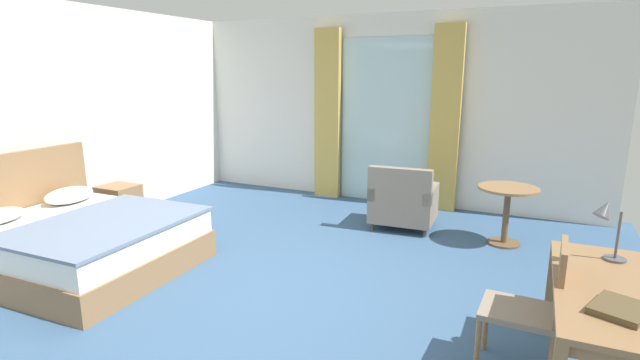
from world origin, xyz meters
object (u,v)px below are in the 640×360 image
at_px(bed, 80,241).
at_px(armchair_by_window, 403,203).
at_px(closed_book, 619,309).
at_px(writing_desk, 611,301).
at_px(round_cafe_table, 507,202).
at_px(desk_lamp, 608,220).
at_px(desk_chair, 535,304).
at_px(nightstand, 120,204).

relative_size(bed, armchair_by_window, 2.43).
xyz_separation_m(bed, closed_book, (4.62, -0.33, 0.46)).
xyz_separation_m(writing_desk, armchair_by_window, (-2.00, 2.66, -0.31)).
height_order(closed_book, armchair_by_window, armchair_by_window).
bearing_deg(writing_desk, round_cafe_table, 106.17).
distance_m(closed_book, round_cafe_table, 3.04).
bearing_deg(desk_lamp, round_cafe_table, 108.45).
xyz_separation_m(desk_chair, armchair_by_window, (-1.60, 2.62, -0.18)).
relative_size(bed, closed_book, 6.75).
xyz_separation_m(closed_book, round_cafe_table, (-0.75, 2.93, -0.25)).
distance_m(desk_lamp, armchair_by_window, 3.08).
bearing_deg(armchair_by_window, round_cafe_table, -2.62).
bearing_deg(round_cafe_table, desk_chair, -82.11).
bearing_deg(armchair_by_window, closed_book, -56.31).
xyz_separation_m(bed, desk_lamp, (4.60, 0.40, 0.73)).
relative_size(desk_lamp, armchair_by_window, 0.55).
bearing_deg(armchair_by_window, desk_chair, -58.63).
relative_size(writing_desk, armchair_by_window, 1.76).
height_order(bed, armchair_by_window, bed).
distance_m(armchair_by_window, round_cafe_table, 1.25).
bearing_deg(desk_chair, closed_book, -43.12).
bearing_deg(writing_desk, desk_chair, 173.24).
xyz_separation_m(desk_lamp, round_cafe_table, (-0.73, 2.20, -0.52)).
xyz_separation_m(bed, armchair_by_window, (2.62, 2.66, 0.04)).
distance_m(bed, desk_chair, 4.23).
height_order(nightstand, closed_book, closed_book).
xyz_separation_m(writing_desk, closed_book, (-0.00, -0.32, 0.11)).
distance_m(bed, closed_book, 4.65).
distance_m(desk_lamp, round_cafe_table, 2.38).
height_order(bed, round_cafe_table, bed).
bearing_deg(bed, writing_desk, -0.08).
bearing_deg(closed_book, desk_lamp, 112.84).
bearing_deg(desk_lamp, bed, -175.03).
bearing_deg(closed_book, armchair_by_window, 145.19).
height_order(desk_lamp, round_cafe_table, desk_lamp).
xyz_separation_m(nightstand, desk_lamp, (5.48, -0.90, 0.78)).
bearing_deg(nightstand, desk_lamp, -9.35).
height_order(writing_desk, desk_chair, desk_chair).
relative_size(desk_lamp, round_cafe_table, 0.67).
relative_size(desk_chair, armchair_by_window, 1.14).
relative_size(closed_book, round_cafe_table, 0.44).
bearing_deg(round_cafe_table, closed_book, -75.62).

